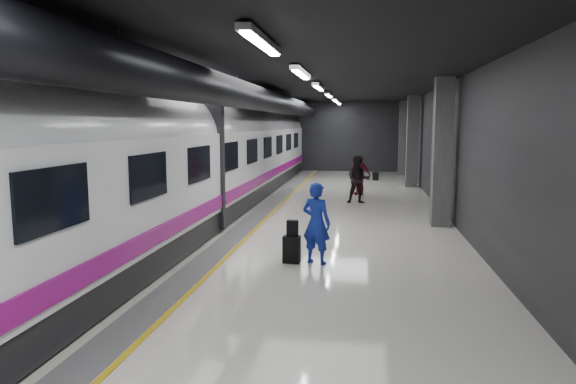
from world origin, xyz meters
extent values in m
plane|color=white|center=(0.00, 0.00, 0.00)|extent=(40.00, 40.00, 0.00)
cube|color=black|center=(0.00, 0.00, 4.50)|extent=(10.00, 40.00, 0.02)
cube|color=#28282B|center=(0.00, 20.00, 2.25)|extent=(10.00, 0.02, 4.50)
cube|color=#28282B|center=(-5.00, 0.00, 2.25)|extent=(0.02, 40.00, 4.50)
cube|color=#28282B|center=(5.00, 0.00, 2.25)|extent=(0.02, 40.00, 4.50)
cube|color=slate|center=(-1.35, 0.00, 0.01)|extent=(0.65, 39.80, 0.01)
cube|color=gold|center=(-0.95, 0.00, 0.01)|extent=(0.10, 39.80, 0.01)
cylinder|color=black|center=(-1.30, 0.00, 3.95)|extent=(0.80, 38.00, 0.80)
cube|color=silver|center=(0.60, -6.00, 4.40)|extent=(0.22, 2.60, 0.10)
cube|color=silver|center=(0.60, -1.00, 4.40)|extent=(0.22, 2.60, 0.10)
cube|color=silver|center=(0.60, 4.00, 4.40)|extent=(0.22, 2.60, 0.10)
cube|color=silver|center=(0.60, 9.00, 4.40)|extent=(0.22, 2.60, 0.10)
cube|color=silver|center=(0.60, 14.00, 4.40)|extent=(0.22, 2.60, 0.10)
cube|color=silver|center=(0.60, 18.00, 4.40)|extent=(0.22, 2.60, 0.10)
cube|color=#515154|center=(4.55, 2.00, 2.25)|extent=(0.55, 0.55, 4.50)
cube|color=#515154|center=(4.55, 12.00, 2.25)|extent=(0.55, 0.55, 4.50)
cube|color=#515154|center=(4.55, 18.00, 2.25)|extent=(0.55, 0.55, 4.50)
cube|color=black|center=(-3.25, 0.00, 0.35)|extent=(2.80, 38.00, 0.60)
cube|color=white|center=(-3.25, 0.00, 1.75)|extent=(2.90, 38.00, 2.20)
cylinder|color=white|center=(-3.25, 0.00, 2.70)|extent=(2.80, 38.00, 2.80)
cube|color=#910D76|center=(-1.78, 0.00, 0.95)|extent=(0.04, 38.00, 0.35)
cube|color=black|center=(-3.25, 0.00, 2.00)|extent=(3.05, 0.25, 3.80)
cube|color=black|center=(-1.78, -8.00, 2.15)|extent=(0.05, 1.60, 0.85)
cube|color=black|center=(-1.78, -5.00, 2.15)|extent=(0.05, 1.60, 0.85)
cube|color=black|center=(-1.78, -2.00, 2.15)|extent=(0.05, 1.60, 0.85)
cube|color=black|center=(-1.78, 1.00, 2.15)|extent=(0.05, 1.60, 0.85)
cube|color=black|center=(-1.78, 4.00, 2.15)|extent=(0.05, 1.60, 0.85)
cube|color=black|center=(-1.78, 7.00, 2.15)|extent=(0.05, 1.60, 0.85)
cube|color=black|center=(-1.78, 10.00, 2.15)|extent=(0.05, 1.60, 0.85)
cube|color=black|center=(-1.78, 13.00, 2.15)|extent=(0.05, 1.60, 0.85)
cube|color=black|center=(-1.78, 16.00, 2.15)|extent=(0.05, 1.60, 0.85)
imported|color=#1838B8|center=(1.18, -2.86, 0.92)|extent=(0.79, 0.65, 1.84)
cube|color=black|center=(0.63, -2.90, 0.31)|extent=(0.40, 0.27, 0.62)
cube|color=black|center=(0.65, -2.90, 0.80)|extent=(0.29, 0.19, 0.36)
imported|color=black|center=(2.00, 6.12, 0.94)|extent=(0.96, 0.78, 1.88)
imported|color=maroon|center=(2.01, 8.66, 0.87)|extent=(1.11, 0.78, 1.74)
cube|color=black|center=(2.85, 14.60, 0.23)|extent=(0.33, 0.24, 0.46)
camera|label=1|loc=(2.21, -14.09, 3.13)|focal=32.00mm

